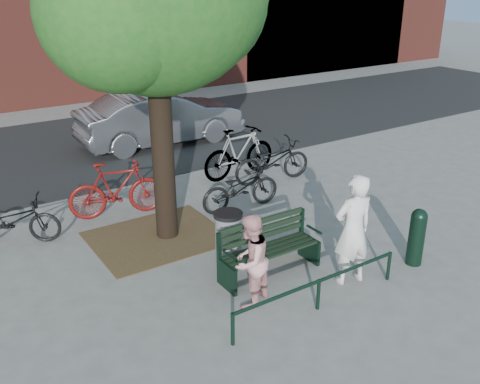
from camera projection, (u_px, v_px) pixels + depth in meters
ground at (270, 274)px, 8.89m from camera, size 90.00×90.00×0.00m
dirt_pit at (158, 237)px, 10.08m from camera, size 2.40×2.00×0.02m
road at (96, 145)px, 15.45m from camera, size 40.00×7.00×0.01m
park_bench at (267, 246)px, 8.77m from camera, size 1.74×0.54×0.97m
guard_railing at (319, 286)px, 7.81m from camera, size 3.06×0.06×0.51m
person_left at (353, 230)px, 8.35m from camera, size 0.74×0.55×1.84m
person_right at (250, 261)px, 7.83m from camera, size 0.88×0.81×1.46m
bollard at (417, 235)px, 9.00m from camera, size 0.27×0.27×1.02m
litter_bin at (228, 239)px, 8.94m from camera, size 0.49×0.49×0.99m
bicycle_a at (12, 221)px, 9.74m from camera, size 1.80×1.31×0.90m
bicycle_b at (117, 189)px, 10.80m from camera, size 2.02×1.00×1.17m
bicycle_c at (241, 188)px, 11.16m from camera, size 1.82×0.75×0.94m
bicycle_d at (239, 152)px, 12.90m from camera, size 2.08×0.70×1.23m
bicycle_e at (272, 161)px, 12.61m from camera, size 2.02×0.91×1.02m
parked_car at (161, 118)px, 15.32m from camera, size 4.76×1.76×1.56m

